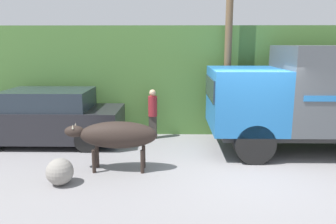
{
  "coord_description": "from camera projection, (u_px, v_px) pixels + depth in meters",
  "views": [
    {
      "loc": [
        -1.91,
        -7.63,
        3.07
      ],
      "look_at": [
        -2.05,
        0.75,
        1.31
      ],
      "focal_mm": 35.0,
      "sensor_mm": 36.0,
      "label": 1
    }
  ],
  "objects": [
    {
      "name": "ground_plane",
      "position": [
        251.0,
        170.0,
        8.06
      ],
      "size": [
        60.0,
        60.0,
        0.0
      ],
      "primitive_type": "plane",
      "color": "gray"
    },
    {
      "name": "hillside_embankment",
      "position": [
        220.0,
        74.0,
        13.54
      ],
      "size": [
        32.0,
        5.46,
        3.64
      ],
      "color": "#4C7A38",
      "rests_on": "ground_plane"
    },
    {
      "name": "building_backdrop",
      "position": [
        52.0,
        83.0,
        12.36
      ],
      "size": [
        5.59,
        2.7,
        3.16
      ],
      "color": "#B2BCAD",
      "rests_on": "ground_plane"
    },
    {
      "name": "cargo_truck",
      "position": [
        332.0,
        94.0,
        9.14
      ],
      "size": [
        6.47,
        2.39,
        3.01
      ],
      "rotation": [
        0.0,
        0.0,
        -0.03
      ],
      "color": "#2D2D2D",
      "rests_on": "ground_plane"
    },
    {
      "name": "brown_cow",
      "position": [
        116.0,
        135.0,
        7.9
      ],
      "size": [
        2.25,
        0.66,
        1.23
      ],
      "rotation": [
        0.0,
        0.0,
        -0.25
      ],
      "color": "#2D231E",
      "rests_on": "ground_plane"
    },
    {
      "name": "parked_suv",
      "position": [
        47.0,
        118.0,
        10.08
      ],
      "size": [
        4.59,
        1.83,
        1.69
      ],
      "rotation": [
        0.0,
        0.0,
        -0.07
      ],
      "color": "#232328",
      "rests_on": "ground_plane"
    },
    {
      "name": "pedestrian_on_hill",
      "position": [
        153.0,
        111.0,
        10.62
      ],
      "size": [
        0.31,
        0.31,
        1.62
      ],
      "rotation": [
        0.0,
        0.0,
        3.09
      ],
      "color": "#38332D",
      "rests_on": "ground_plane"
    },
    {
      "name": "utility_pole",
      "position": [
        229.0,
        29.0,
        10.23
      ],
      "size": [
        0.9,
        0.22,
        6.76
      ],
      "color": "brown",
      "rests_on": "ground_plane"
    },
    {
      "name": "roadside_rock",
      "position": [
        60.0,
        172.0,
        7.2
      ],
      "size": [
        0.6,
        0.6,
        0.6
      ],
      "color": "gray",
      "rests_on": "ground_plane"
    }
  ]
}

